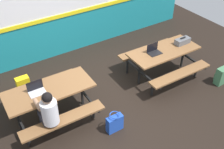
% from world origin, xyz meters
% --- Properties ---
extents(ground_plane, '(10.00, 10.00, 0.02)m').
position_xyz_m(ground_plane, '(0.00, 0.00, -0.01)').
color(ground_plane, black).
extents(accent_backdrop, '(8.00, 0.14, 2.60)m').
position_xyz_m(accent_backdrop, '(0.00, 2.49, 1.25)').
color(accent_backdrop, teal).
rests_on(accent_backdrop, ground).
extents(picnic_table_left, '(1.78, 1.58, 0.74)m').
position_xyz_m(picnic_table_left, '(-1.45, 0.28, 0.57)').
color(picnic_table_left, brown).
rests_on(picnic_table_left, ground).
extents(picnic_table_right, '(1.78, 1.58, 0.74)m').
position_xyz_m(picnic_table_right, '(1.45, 0.14, 0.57)').
color(picnic_table_right, brown).
rests_on(picnic_table_right, ground).
extents(student_nearer, '(0.37, 0.53, 1.21)m').
position_xyz_m(student_nearer, '(-1.68, -0.27, 0.71)').
color(student_nearer, '#2D2D38').
rests_on(student_nearer, ground).
extents(laptop_silver, '(0.32, 0.23, 0.22)m').
position_xyz_m(laptop_silver, '(-1.68, 0.32, 0.79)').
color(laptop_silver, silver).
rests_on(laptop_silver, picnic_table_left).
extents(laptop_dark, '(0.32, 0.23, 0.22)m').
position_xyz_m(laptop_dark, '(1.16, 0.18, 0.79)').
color(laptop_dark, black).
rests_on(laptop_dark, picnic_table_right).
extents(toolbox_grey, '(0.40, 0.18, 0.18)m').
position_xyz_m(toolbox_grey, '(2.04, 0.13, 0.81)').
color(toolbox_grey, '#595B60').
rests_on(toolbox_grey, picnic_table_right).
extents(backpack_dark, '(0.30, 0.22, 0.44)m').
position_xyz_m(backpack_dark, '(2.44, -0.91, 0.22)').
color(backpack_dark, '#3F724C').
rests_on(backpack_dark, ground).
extents(tote_bag_bright, '(0.34, 0.21, 0.43)m').
position_xyz_m(tote_bag_bright, '(-0.57, -0.77, 0.19)').
color(tote_bag_bright, '#1E47B2').
rests_on(tote_bag_bright, ground).
extents(satchel_spare, '(0.30, 0.22, 0.44)m').
position_xyz_m(satchel_spare, '(-1.72, 1.35, 0.22)').
color(satchel_spare, yellow).
rests_on(satchel_spare, ground).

